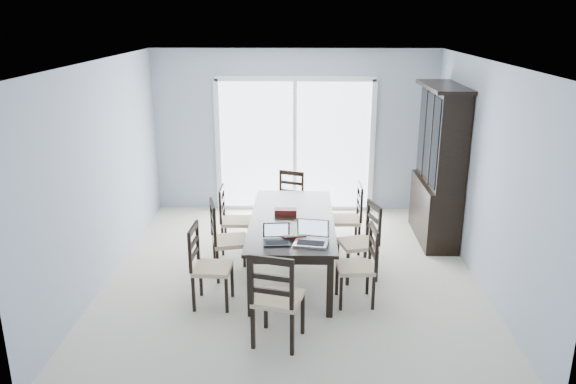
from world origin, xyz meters
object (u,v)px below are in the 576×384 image
(game_box, at_px, (286,212))
(laptop_silver, at_px, (311,239))
(chair_left_mid, at_px, (223,231))
(hot_tub, at_px, (258,167))
(chair_right_far, at_px, (352,210))
(chair_end_far, at_px, (289,195))
(dining_table, at_px, (292,224))
(chair_left_near, at_px, (204,257))
(chair_right_near, at_px, (364,257))
(chair_end_near, at_px, (275,290))
(cell_phone, at_px, (303,246))
(chair_left_far, at_px, (230,212))
(china_hutch, at_px, (439,167))
(chair_right_mid, at_px, (365,233))
(laptop_dark, at_px, (277,239))

(game_box, bearing_deg, laptop_silver, -72.15)
(chair_left_mid, xyz_separation_m, hot_tub, (0.16, 3.45, -0.13))
(chair_right_far, distance_m, chair_end_far, 1.12)
(chair_right_far, height_order, laptop_silver, chair_right_far)
(dining_table, bearing_deg, laptop_silver, -74.67)
(chair_left_near, distance_m, game_box, 1.26)
(chair_right_near, distance_m, chair_end_near, 1.31)
(chair_left_mid, distance_m, laptop_silver, 1.31)
(cell_phone, bearing_deg, chair_left_far, 153.66)
(chair_left_mid, xyz_separation_m, laptop_silver, (1.06, -0.75, 0.22))
(china_hutch, bearing_deg, chair_end_near, -127.27)
(cell_phone, distance_m, hot_tub, 4.34)
(laptop_silver, xyz_separation_m, game_box, (-0.30, 0.93, -0.03))
(china_hutch, xyz_separation_m, hot_tub, (-2.71, 2.16, -0.61))
(china_hutch, relative_size, chair_end_near, 1.91)
(chair_left_far, distance_m, chair_end_far, 1.10)
(chair_end_near, bearing_deg, dining_table, 100.12)
(chair_end_near, relative_size, laptop_silver, 2.94)
(chair_left_mid, relative_size, game_box, 4.13)
(game_box, bearing_deg, chair_right_mid, -8.81)
(chair_left_near, bearing_deg, dining_table, 131.00)
(chair_right_near, xyz_separation_m, hot_tub, (-1.49, 4.07, -0.09))
(chair_right_far, relative_size, cell_phone, 11.22)
(china_hutch, bearing_deg, dining_table, -148.29)
(laptop_dark, bearing_deg, game_box, 81.05)
(chair_left_near, relative_size, chair_left_far, 1.03)
(chair_right_far, relative_size, laptop_silver, 2.76)
(chair_end_far, bearing_deg, chair_right_mid, 141.69)
(chair_left_far, xyz_separation_m, chair_right_far, (1.64, 0.05, 0.02))
(dining_table, xyz_separation_m, chair_left_mid, (-0.84, -0.05, -0.08))
(chair_left_mid, xyz_separation_m, game_box, (0.76, 0.18, 0.19))
(dining_table, height_order, china_hutch, china_hutch)
(chair_right_far, xyz_separation_m, cell_phone, (-0.66, -1.64, 0.18))
(chair_left_far, xyz_separation_m, chair_end_near, (0.72, -2.32, 0.06))
(chair_right_near, relative_size, laptop_dark, 3.40)
(chair_left_far, xyz_separation_m, laptop_silver, (1.07, -1.53, 0.26))
(chair_left_far, xyz_separation_m, chair_end_far, (0.78, 0.77, -0.00))
(dining_table, height_order, chair_left_near, chair_left_near)
(chair_left_far, height_order, laptop_silver, chair_left_far)
(chair_left_far, relative_size, game_box, 3.85)
(chair_right_far, xyz_separation_m, game_box, (-0.87, -0.66, 0.21))
(chair_left_mid, xyz_separation_m, chair_right_far, (1.63, 0.84, -0.02))
(chair_end_far, bearing_deg, chair_left_near, 88.42)
(hot_tub, bearing_deg, chair_end_far, -72.01)
(laptop_dark, bearing_deg, chair_end_near, -93.45)
(chair_right_mid, bearing_deg, chair_end_far, 16.37)
(chair_right_near, height_order, hot_tub, chair_right_near)
(laptop_silver, relative_size, hot_tub, 0.19)
(chair_left_near, bearing_deg, hot_tub, 178.97)
(chair_right_near, distance_m, hot_tub, 4.34)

